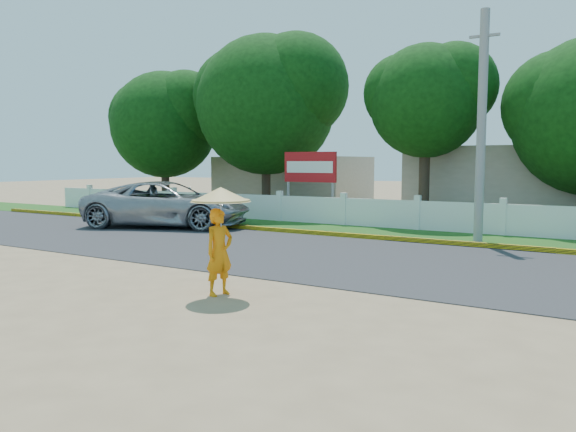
% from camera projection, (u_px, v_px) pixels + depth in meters
% --- Properties ---
extents(ground, '(120.00, 120.00, 0.00)m').
position_uv_depth(ground, '(236.00, 289.00, 11.22)').
color(ground, '#9E8460').
rests_on(ground, ground).
extents(road, '(60.00, 7.00, 0.02)m').
position_uv_depth(road, '(336.00, 256.00, 15.05)').
color(road, '#38383A').
rests_on(road, ground).
extents(grass_verge, '(60.00, 3.50, 0.03)m').
position_uv_depth(grass_verge, '(403.00, 234.00, 19.51)').
color(grass_verge, '#2D601E').
rests_on(grass_verge, ground).
extents(curb, '(40.00, 0.18, 0.16)m').
position_uv_depth(curb, '(385.00, 238.00, 18.06)').
color(curb, yellow).
rests_on(curb, ground).
extents(fence, '(40.00, 0.10, 1.10)m').
position_uv_depth(fence, '(417.00, 216.00, 20.69)').
color(fence, silver).
rests_on(fence, ground).
extents(building_near, '(10.00, 6.00, 3.20)m').
position_uv_depth(building_near, '(533.00, 183.00, 24.82)').
color(building_near, '#B7AD99').
rests_on(building_near, ground).
extents(building_far, '(8.00, 5.00, 2.80)m').
position_uv_depth(building_far, '(293.00, 181.00, 32.41)').
color(building_far, '#B7AD99').
rests_on(building_far, ground).
extents(utility_pole, '(0.28, 0.28, 7.13)m').
position_uv_depth(utility_pole, '(481.00, 128.00, 17.22)').
color(utility_pole, gray).
rests_on(utility_pole, ground).
extents(vehicle, '(6.99, 5.01, 1.77)m').
position_uv_depth(vehicle, '(168.00, 204.00, 21.81)').
color(vehicle, '#97999F').
rests_on(vehicle, ground).
extents(monk_with_parasol, '(1.13, 1.13, 2.06)m').
position_uv_depth(monk_with_parasol, '(220.00, 225.00, 10.58)').
color(monk_with_parasol, orange).
rests_on(monk_with_parasol, ground).
extents(billboard, '(2.50, 0.13, 2.95)m').
position_uv_depth(billboard, '(310.00, 171.00, 24.13)').
color(billboard, gray).
rests_on(billboard, ground).
extents(tree_row, '(39.34, 7.45, 8.67)m').
position_uv_depth(tree_row, '(496.00, 100.00, 21.77)').
color(tree_row, '#473828').
rests_on(tree_row, ground).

